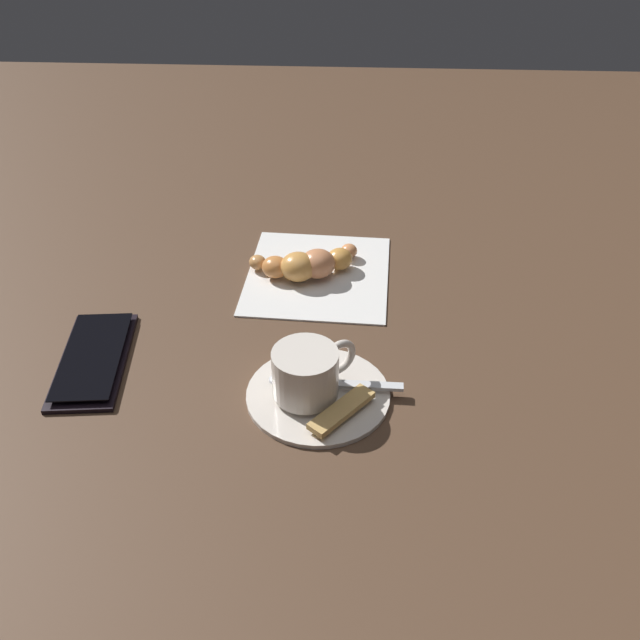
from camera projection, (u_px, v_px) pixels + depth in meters
The scene contains 8 objects.
ground_plane at pixel (312, 333), 0.74m from camera, with size 1.80×1.80×0.00m, color #4D3525.
saucer at pixel (318, 393), 0.66m from camera, with size 0.13×0.13×0.01m, color silver.
espresso_cup at pixel (307, 372), 0.64m from camera, with size 0.07×0.08×0.05m.
teaspoon at pixel (313, 382), 0.66m from camera, with size 0.02×0.13×0.01m.
sugar_packet at pixel (342, 410), 0.63m from camera, with size 0.07×0.02×0.01m, color tan.
napkin at pixel (322, 274), 0.82m from camera, with size 0.18×0.16×0.00m, color silver.
croissant at pixel (309, 264), 0.81m from camera, with size 0.08×0.13×0.03m.
cell_phone at pixel (93, 358), 0.70m from camera, with size 0.15×0.08×0.01m.
Camera 1 is at (0.58, 0.04, 0.45)m, focal length 39.75 mm.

